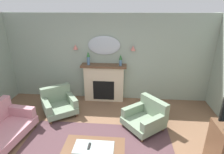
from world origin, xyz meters
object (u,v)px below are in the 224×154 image
at_px(fireplace, 104,83).
at_px(wall_sconce_left, 75,47).
at_px(mantel_vase_centre, 88,58).
at_px(armchair_in_corner, 146,116).
at_px(mantel_vase_left, 121,59).
at_px(armchair_by_coffee_table, 59,103).
at_px(wall_mirror, 104,45).
at_px(coffee_table, 94,150).
at_px(wall_sconce_right, 133,48).
at_px(tv_remote, 89,146).

distance_m(fireplace, wall_sconce_left, 1.38).
distance_m(mantel_vase_centre, armchair_in_corner, 2.35).
bearing_deg(fireplace, mantel_vase_left, -3.24).
distance_m(mantel_vase_left, armchair_by_coffee_table, 2.13).
height_order(mantel_vase_centre, wall_mirror, wall_mirror).
xyz_separation_m(wall_mirror, coffee_table, (0.14, -2.75, -1.33)).
bearing_deg(wall_sconce_left, mantel_vase_left, -5.08).
xyz_separation_m(wall_mirror, armchair_in_corner, (1.19, -1.48, -1.40)).
height_order(mantel_vase_left, armchair_by_coffee_table, mantel_vase_left).
relative_size(wall_mirror, coffee_table, 0.87).
bearing_deg(wall_sconce_left, armchair_by_coffee_table, -107.41).
xyz_separation_m(wall_sconce_left, wall_sconce_right, (1.70, 0.00, 0.00)).
bearing_deg(armchair_in_corner, tv_remote, -131.78).
height_order(wall_sconce_right, armchair_in_corner, wall_sconce_right).
height_order(fireplace, armchair_by_coffee_table, fireplace).
bearing_deg(tv_remote, wall_mirror, 91.20).
xyz_separation_m(mantel_vase_centre, armchair_in_corner, (1.64, -1.31, -1.07)).
bearing_deg(wall_sconce_right, armchair_in_corner, -76.73).
bearing_deg(fireplace, wall_sconce_right, 6.16).
relative_size(mantel_vase_centre, coffee_table, 0.37).
distance_m(wall_sconce_right, armchair_in_corner, 2.00).
bearing_deg(mantel_vase_left, armchair_by_coffee_table, -152.99).
height_order(mantel_vase_left, armchair_in_corner, mantel_vase_left).
relative_size(fireplace, coffee_table, 1.24).
xyz_separation_m(armchair_in_corner, armchair_by_coffee_table, (-2.34, 0.47, 0.00)).
relative_size(mantel_vase_centre, armchair_in_corner, 0.35).
bearing_deg(armchair_by_coffee_table, mantel_vase_centre, 50.20).
height_order(wall_mirror, wall_sconce_right, wall_mirror).
height_order(mantel_vase_centre, wall_sconce_left, wall_sconce_left).
relative_size(fireplace, mantel_vase_left, 4.04).
height_order(mantel_vase_centre, mantel_vase_left, mantel_vase_centre).
distance_m(mantel_vase_centre, wall_mirror, 0.59).
bearing_deg(mantel_vase_left, armchair_in_corner, -62.35).
bearing_deg(wall_sconce_right, fireplace, -173.84).
xyz_separation_m(mantel_vase_centre, wall_sconce_right, (1.30, 0.12, 0.29)).
xyz_separation_m(wall_sconce_left, tv_remote, (0.91, -2.70, -1.21)).
bearing_deg(armchair_by_coffee_table, armchair_in_corner, -11.38).
xyz_separation_m(fireplace, armchair_in_corner, (1.19, -1.34, -0.27)).
relative_size(fireplace, mantel_vase_centre, 3.37).
xyz_separation_m(fireplace, tv_remote, (0.06, -2.61, -0.12)).
xyz_separation_m(wall_mirror, armchair_by_coffee_table, (-1.15, -1.01, -1.40)).
distance_m(mantel_vase_left, tv_remote, 2.76).
height_order(wall_sconce_left, tv_remote, wall_sconce_left).
height_order(mantel_vase_left, tv_remote, mantel_vase_left).
distance_m(fireplace, wall_sconce_right, 1.38).
bearing_deg(armchair_by_coffee_table, fireplace, 37.08).
xyz_separation_m(tv_remote, armchair_in_corner, (1.13, 1.26, -0.15)).
distance_m(wall_mirror, armchair_by_coffee_table, 2.08).
bearing_deg(tv_remote, armchair_in_corner, 48.22).
height_order(armchair_in_corner, armchair_by_coffee_table, same).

